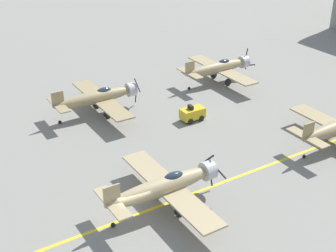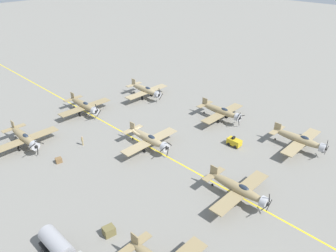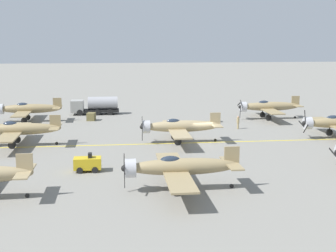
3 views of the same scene
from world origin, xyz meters
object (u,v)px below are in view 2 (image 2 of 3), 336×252
at_px(airplane_far_left, 300,140).
at_px(airplane_near_center, 84,105).
at_px(airplane_far_center, 239,189).
at_px(airplane_near_right, 24,137).
at_px(tow_tractor, 234,142).
at_px(ground_crew_walking, 82,140).
at_px(airplane_mid_center, 149,139).
at_px(supply_crate_by_tanker, 59,160).
at_px(supply_crate_mid_lane, 109,231).
at_px(airplane_mid_left, 221,111).
at_px(airplane_near_left, 146,90).

distance_m(airplane_far_left, airplane_near_center, 44.39).
bearing_deg(airplane_far_center, airplane_near_right, -77.23).
xyz_separation_m(airplane_far_left, tow_tractor, (7.18, -9.00, -1.22)).
bearing_deg(ground_crew_walking, airplane_far_center, 104.41).
xyz_separation_m(airplane_mid_center, tow_tractor, (-11.63, 10.53, -1.22)).
bearing_deg(supply_crate_by_tanker, airplane_far_left, 140.15).
bearing_deg(supply_crate_mid_lane, airplane_mid_left, -166.12).
bearing_deg(airplane_near_center, supply_crate_mid_lane, 54.02).
bearing_deg(airplane_far_left, airplane_far_center, 17.52).
distance_m(tow_tractor, supply_crate_by_tanker, 31.27).
bearing_deg(airplane_mid_left, airplane_near_left, -72.13).
distance_m(airplane_far_center, ground_crew_walking, 29.90).
distance_m(airplane_near_left, supply_crate_mid_lane, 43.52).
relative_size(airplane_near_left, ground_crew_walking, 6.46).
relative_size(airplane_near_right, ground_crew_walking, 6.46).
bearing_deg(airplane_near_right, ground_crew_walking, 152.50).
bearing_deg(tow_tractor, airplane_near_center, -69.14).
bearing_deg(airplane_near_left, supply_crate_mid_lane, 48.50).
bearing_deg(airplane_near_center, airplane_far_left, 107.65).
distance_m(airplane_mid_center, airplane_near_left, 23.07).
bearing_deg(supply_crate_by_tanker, airplane_mid_center, 150.89).
xyz_separation_m(airplane_near_right, ground_crew_walking, (-7.58, 6.90, -1.00)).
bearing_deg(airplane_far_left, tow_tractor, -33.52).
distance_m(ground_crew_walking, supply_crate_by_tanker, 6.24).
height_order(airplane_mid_left, airplane_far_left, airplane_far_left).
relative_size(airplane_mid_left, supply_crate_by_tanker, 11.67).
bearing_deg(airplane_far_left, airplane_near_center, -46.72).
xyz_separation_m(airplane_far_left, airplane_near_center, (19.03, -40.11, 0.00)).
height_order(airplane_mid_center, airplane_far_center, airplane_far_center).
bearing_deg(ground_crew_walking, supply_crate_mid_lane, 65.51).
bearing_deg(airplane_far_left, airplane_mid_left, -70.44).
relative_size(airplane_mid_left, airplane_far_center, 1.00).
relative_size(ground_crew_walking, supply_crate_by_tanker, 1.81).
distance_m(airplane_near_left, airplane_far_center, 39.98).
distance_m(airplane_mid_left, ground_crew_walking, 28.88).
bearing_deg(ground_crew_walking, airplane_far_left, 132.53).
distance_m(airplane_near_left, airplane_far_left, 37.17).
distance_m(airplane_mid_left, supply_crate_by_tanker, 33.75).
bearing_deg(airplane_near_right, airplane_near_left, -163.31).
bearing_deg(airplane_mid_left, ground_crew_walking, -16.17).
distance_m(airplane_near_right, supply_crate_by_tanker, 9.06).
bearing_deg(airplane_near_center, tow_tractor, 103.13).
height_order(tow_tractor, supply_crate_by_tanker, tow_tractor).
bearing_deg(airplane_far_left, airplane_near_left, -66.36).
bearing_deg(airplane_near_left, airplane_near_center, -4.67).
height_order(airplane_mid_left, airplane_mid_center, same).
bearing_deg(supply_crate_mid_lane, airplane_near_right, -94.06).
bearing_deg(airplane_near_right, airplane_near_center, -150.00).
xyz_separation_m(airplane_far_left, airplane_far_center, (19.23, -0.13, -0.00)).
bearing_deg(airplane_near_center, airplane_far_center, 81.98).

